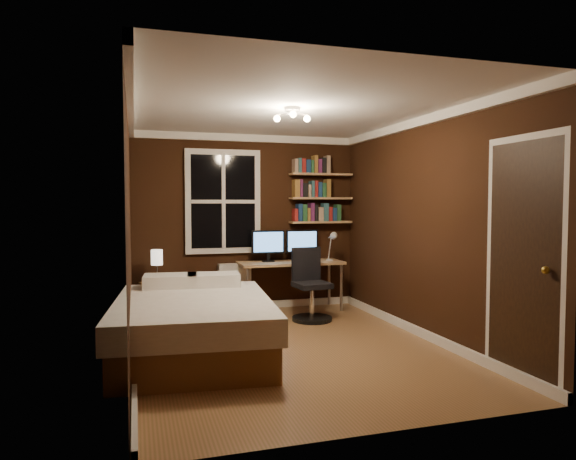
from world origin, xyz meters
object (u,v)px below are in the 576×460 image
object	(u,v)px
radiator	(235,288)
desk_lamp	(332,246)
bedside_lamp	(157,266)
monitor_right	(302,245)
desk	(291,266)
office_chair	(311,293)
nightstand	(157,301)
bed	(193,325)
monitor_left	(268,246)

from	to	relation	value
radiator	desk_lamp	size ratio (longest dim) A/B	1.54
bedside_lamp	monitor_right	bearing A→B (deg)	3.91
desk	monitor_right	bearing A→B (deg)	21.02
monitor_right	office_chair	distance (m)	0.92
nightstand	office_chair	world-z (taller)	office_chair
bed	monitor_right	distance (m)	2.61
monitor_left	office_chair	bearing A→B (deg)	-61.41
radiator	monitor_right	world-z (taller)	monitor_right
bed	office_chair	xyz separation A→B (m)	(1.64, 1.12, 0.05)
radiator	desk	size ratio (longest dim) A/B	0.46
desk	desk_lamp	xyz separation A→B (m)	(0.58, -0.11, 0.28)
radiator	desk_lamp	xyz separation A→B (m)	(1.36, -0.29, 0.58)
bedside_lamp	desk	bearing A→B (deg)	2.03
monitor_right	bed	bearing A→B (deg)	-133.83
office_chair	monitor_left	bearing A→B (deg)	113.11
monitor_right	desk_lamp	xyz separation A→B (m)	(0.39, -0.18, -0.00)
nightstand	bedside_lamp	distance (m)	0.46
nightstand	monitor_left	distance (m)	1.68
bed	nightstand	bearing A→B (deg)	104.81
radiator	office_chair	xyz separation A→B (m)	(0.85, -0.81, 0.01)
radiator	monitor_right	bearing A→B (deg)	-6.13
bed	monitor_left	size ratio (longest dim) A/B	4.68
bedside_lamp	desk_lamp	world-z (taller)	desk_lamp
desk_lamp	bedside_lamp	bearing A→B (deg)	179.00
radiator	monitor_left	distance (m)	0.76
monitor_right	desk	bearing A→B (deg)	-158.98
radiator	desk	distance (m)	0.85
nightstand	radiator	bearing A→B (deg)	0.65
bedside_lamp	desk_lamp	bearing A→B (deg)	-1.00
radiator	office_chair	world-z (taller)	office_chair
nightstand	desk	size ratio (longest dim) A/B	0.33
nightstand	desk	distance (m)	1.89
desk	radiator	bearing A→B (deg)	167.10
bed	desk_lamp	size ratio (longest dim) A/B	5.08
radiator	office_chair	bearing A→B (deg)	-43.72
bed	office_chair	size ratio (longest dim) A/B	2.37
bed	desk_lamp	distance (m)	2.77
monitor_right	office_chair	size ratio (longest dim) A/B	0.51
nightstand	bedside_lamp	world-z (taller)	bedside_lamp
desk_lamp	office_chair	xyz separation A→B (m)	(-0.50, -0.53, -0.57)
bed	bedside_lamp	size ratio (longest dim) A/B	5.14
bedside_lamp	desk_lamp	distance (m)	2.43
monitor_left	office_chair	distance (m)	0.99
bed	desk	xyz separation A→B (m)	(1.56, 1.75, 0.33)
desk	monitor_right	world-z (taller)	monitor_right
bed	monitor_right	size ratio (longest dim) A/B	4.68
desk_lamp	monitor_left	bearing A→B (deg)	168.51
radiator	monitor_left	size ratio (longest dim) A/B	1.42
radiator	desk	xyz separation A→B (m)	(0.78, -0.18, 0.30)
bed	monitor_right	xyz separation A→B (m)	(1.75, 1.83, 0.62)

